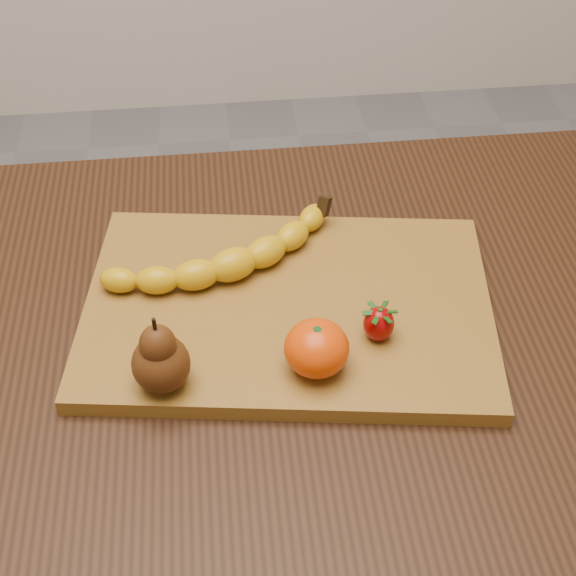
{
  "coord_description": "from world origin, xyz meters",
  "views": [
    {
      "loc": [
        -0.05,
        -0.6,
        1.41
      ],
      "look_at": [
        0.02,
        0.02,
        0.8
      ],
      "focal_mm": 50.0,
      "sensor_mm": 36.0,
      "label": 1
    }
  ],
  "objects_px": {
    "cutting_board": "(288,307)",
    "table": "(271,386)",
    "mandarin": "(317,348)",
    "pear": "(159,353)"
  },
  "relations": [
    {
      "from": "table",
      "to": "cutting_board",
      "type": "xyz_separation_m",
      "value": [
        0.02,
        0.02,
        0.11
      ]
    },
    {
      "from": "mandarin",
      "to": "pear",
      "type": "bearing_deg",
      "value": -178.22
    },
    {
      "from": "cutting_board",
      "to": "mandarin",
      "type": "height_order",
      "value": "mandarin"
    },
    {
      "from": "pear",
      "to": "mandarin",
      "type": "bearing_deg",
      "value": 1.78
    },
    {
      "from": "pear",
      "to": "table",
      "type": "bearing_deg",
      "value": 35.01
    },
    {
      "from": "table",
      "to": "mandarin",
      "type": "xyz_separation_m",
      "value": [
        0.04,
        -0.08,
        0.15
      ]
    },
    {
      "from": "cutting_board",
      "to": "table",
      "type": "bearing_deg",
      "value": -126.63
    },
    {
      "from": "mandarin",
      "to": "table",
      "type": "bearing_deg",
      "value": 118.3
    },
    {
      "from": "table",
      "to": "pear",
      "type": "distance_m",
      "value": 0.21
    },
    {
      "from": "table",
      "to": "pear",
      "type": "bearing_deg",
      "value": -144.99
    }
  ]
}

